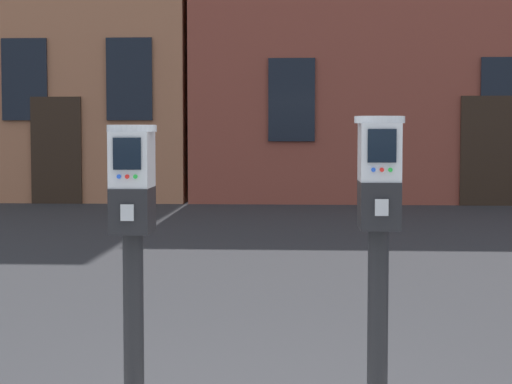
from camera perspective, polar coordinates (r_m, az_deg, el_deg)
name	(u,v)px	position (r m, az deg, el deg)	size (l,w,h in m)	color
parking_meter_near_kerb	(133,219)	(4.00, -7.77, -1.70)	(0.22, 0.25, 1.32)	black
parking_meter_twin_adjacent	(379,215)	(3.93, 7.72, -1.43)	(0.22, 0.25, 1.36)	black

